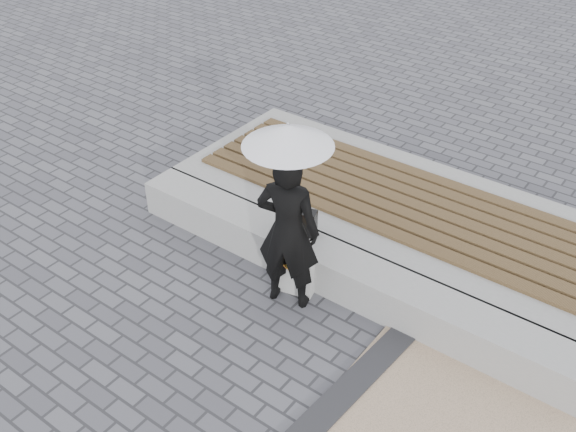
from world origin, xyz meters
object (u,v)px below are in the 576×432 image
object	(u,v)px
canvas_tote	(295,274)
parasol	(288,136)
handbag	(298,221)
woman	(288,231)
seating_ledge	(338,270)

from	to	relation	value
canvas_tote	parasol	bearing A→B (deg)	-93.33
parasol	handbag	distance (m)	1.41
woman	parasol	xyz separation A→B (m)	(0.00, 0.00, 0.99)
woman	canvas_tote	bearing A→B (deg)	-97.34
seating_ledge	canvas_tote	bearing A→B (deg)	-135.69
woman	canvas_tote	xyz separation A→B (m)	(-0.02, 0.15, -0.62)
woman	parasol	size ratio (longest dim) A/B	1.63
parasol	handbag	xyz separation A→B (m)	(-0.26, 0.51, -1.29)
seating_ledge	woman	xyz separation A→B (m)	(-0.29, -0.45, 0.63)
handbag	parasol	bearing A→B (deg)	-81.68
seating_ledge	canvas_tote	distance (m)	0.43
seating_ledge	woman	bearing A→B (deg)	-122.57
seating_ledge	woman	world-z (taller)	woman
parasol	handbag	bearing A→B (deg)	116.83
parasol	canvas_tote	distance (m)	1.62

